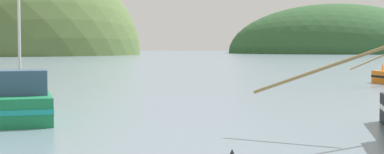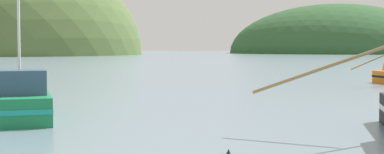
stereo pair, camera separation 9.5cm
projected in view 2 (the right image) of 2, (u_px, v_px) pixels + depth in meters
name	position (u px, v px, depth m)	size (l,w,h in m)	color
hill_mid_right	(335.00, 53.00, 225.20)	(83.24, 66.59, 38.68)	#2D562D
fishing_boat_green	(20.00, 102.00, 24.91)	(5.21, 6.71, 6.77)	#197A47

